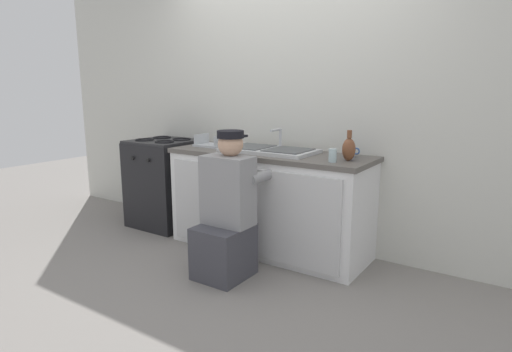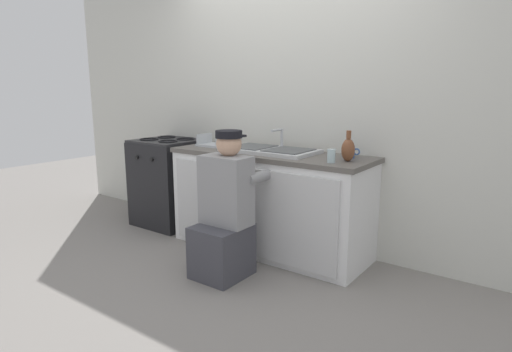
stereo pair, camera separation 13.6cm
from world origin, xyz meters
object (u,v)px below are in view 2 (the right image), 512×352
Objects in this scene: plumber_person at (225,217)px; dish_rack_tray at (214,144)px; stove_range at (169,182)px; coffee_mug at (350,152)px; vase_decorative at (348,149)px; sink_double_basin at (270,150)px; water_glass at (331,156)px.

plumber_person is 1.02m from dish_rack_tray.
stove_range is 7.17× the size of coffee_mug.
coffee_mug is 0.55× the size of vase_decorative.
plumber_person reaches higher than coffee_mug.
dish_rack_tray reaches higher than stove_range.
water_glass is at bearing -14.23° from sink_double_basin.
dish_rack_tray is at bearing 178.12° from vase_decorative.
coffee_mug reaches higher than stove_range.
sink_double_basin is at bearing -0.53° from dish_rack_tray.
sink_double_basin is 0.77m from plumber_person.
dish_rack_tray reaches higher than water_glass.
stove_range is 0.82× the size of plumber_person.
water_glass is 0.15m from vase_decorative.
vase_decorative is at bearing 40.07° from plumber_person.
plumber_person is at bearing -130.77° from coffee_mug.
sink_double_basin is at bearing 92.00° from plumber_person.
coffee_mug is (0.67, 0.12, 0.03)m from sink_double_basin.
sink_double_basin is at bearing -169.65° from coffee_mug.
vase_decorative reaches higher than coffee_mug.
coffee_mug is at bearing 108.47° from vase_decorative.
water_glass is 0.43× the size of vase_decorative.
dish_rack_tray is (0.63, 0.01, 0.45)m from stove_range.
sink_double_basin is at bearing 0.10° from stove_range.
plumber_person is (1.29, -0.63, 0.01)m from stove_range.
water_glass reaches higher than stove_range.
coffee_mug is at bearing 49.23° from plumber_person.
dish_rack_tray is at bearing 179.47° from sink_double_basin.
vase_decorative is (0.73, -0.04, 0.07)m from sink_double_basin.
stove_range is 2.00m from coffee_mug.
plumber_person is at bearing -88.00° from sink_double_basin.
dish_rack_tray reaches higher than coffee_mug.
sink_double_basin is 8.00× the size of water_glass.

